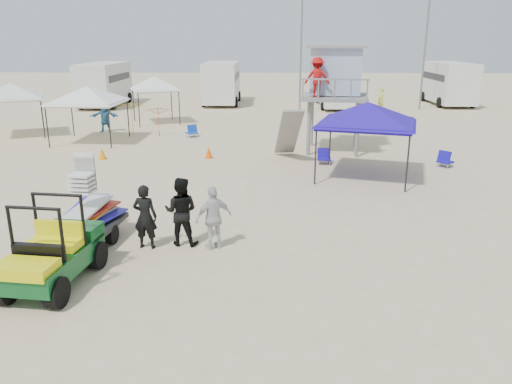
{
  "coord_description": "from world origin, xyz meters",
  "views": [
    {
      "loc": [
        0.82,
        -9.1,
        5.02
      ],
      "look_at": [
        0.5,
        3.0,
        1.3
      ],
      "focal_mm": 35.0,
      "sensor_mm": 36.0,
      "label": 1
    }
  ],
  "objects_px": {
    "utility_cart": "(49,247)",
    "surf_trailer": "(88,212)",
    "man_left": "(145,217)",
    "lifeguard_tower": "(333,75)",
    "canopy_blue": "(368,106)"
  },
  "relations": [
    {
      "from": "utility_cart",
      "to": "lifeguard_tower",
      "type": "distance_m",
      "value": 15.74
    },
    {
      "from": "surf_trailer",
      "to": "lifeguard_tower",
      "type": "distance_m",
      "value": 13.78
    },
    {
      "from": "utility_cart",
      "to": "canopy_blue",
      "type": "bearing_deg",
      "value": 47.57
    },
    {
      "from": "man_left",
      "to": "lifeguard_tower",
      "type": "xyz_separation_m",
      "value": [
        5.93,
        11.59,
        2.64
      ]
    },
    {
      "from": "surf_trailer",
      "to": "canopy_blue",
      "type": "bearing_deg",
      "value": 38.95
    },
    {
      "from": "surf_trailer",
      "to": "man_left",
      "type": "relative_size",
      "value": 1.5
    },
    {
      "from": "man_left",
      "to": "lifeguard_tower",
      "type": "height_order",
      "value": "lifeguard_tower"
    },
    {
      "from": "man_left",
      "to": "lifeguard_tower",
      "type": "bearing_deg",
      "value": -111.04
    },
    {
      "from": "lifeguard_tower",
      "to": "man_left",
      "type": "bearing_deg",
      "value": -117.09
    },
    {
      "from": "lifeguard_tower",
      "to": "canopy_blue",
      "type": "distance_m",
      "value": 4.81
    },
    {
      "from": "surf_trailer",
      "to": "lifeguard_tower",
      "type": "relative_size",
      "value": 0.53
    },
    {
      "from": "utility_cart",
      "to": "surf_trailer",
      "type": "relative_size",
      "value": 1.05
    },
    {
      "from": "utility_cart",
      "to": "lifeguard_tower",
      "type": "relative_size",
      "value": 0.56
    },
    {
      "from": "man_left",
      "to": "surf_trailer",
      "type": "bearing_deg",
      "value": -5.14
    },
    {
      "from": "canopy_blue",
      "to": "surf_trailer",
      "type": "bearing_deg",
      "value": -141.05
    }
  ]
}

